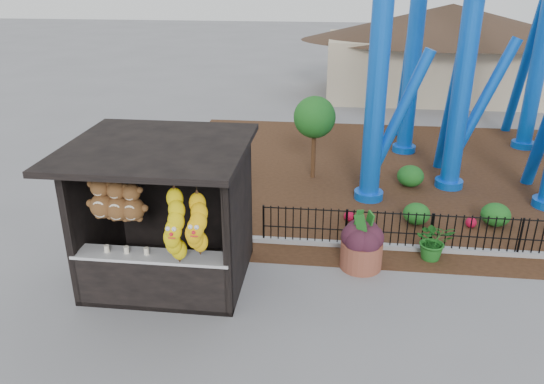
# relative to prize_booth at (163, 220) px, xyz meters

# --- Properties ---
(ground) EXTENTS (120.00, 120.00, 0.00)m
(ground) POSITION_rel_prize_booth_xyz_m (2.99, -0.90, -1.53)
(ground) COLOR slate
(ground) RESTS_ON ground
(mulch_bed) EXTENTS (18.00, 12.00, 0.02)m
(mulch_bed) POSITION_rel_prize_booth_xyz_m (6.99, 7.10, -1.53)
(mulch_bed) COLOR #331E11
(mulch_bed) RESTS_ON ground
(curb) EXTENTS (18.00, 0.18, 0.12)m
(curb) POSITION_rel_prize_booth_xyz_m (6.99, 2.10, -1.47)
(curb) COLOR gray
(curb) RESTS_ON ground
(prize_booth) EXTENTS (3.50, 3.40, 3.12)m
(prize_booth) POSITION_rel_prize_booth_xyz_m (0.00, 0.00, 0.00)
(prize_booth) COLOR black
(prize_booth) RESTS_ON ground
(picket_fence) EXTENTS (12.20, 0.06, 1.00)m
(picket_fence) POSITION_rel_prize_booth_xyz_m (7.89, 2.10, -1.03)
(picket_fence) COLOR black
(picket_fence) RESTS_ON ground
(terracotta_planter) EXTENTS (1.20, 1.20, 0.63)m
(terracotta_planter) POSITION_rel_prize_booth_xyz_m (4.12, 1.20, -1.22)
(terracotta_planter) COLOR brown
(terracotta_planter) RESTS_ON ground
(planter_foliage) EXTENTS (0.70, 0.70, 0.64)m
(planter_foliage) POSITION_rel_prize_booth_xyz_m (4.12, 1.20, -0.58)
(planter_foliage) COLOR #31131F
(planter_foliage) RESTS_ON terracotta_planter
(potted_plant) EXTENTS (0.88, 0.76, 0.96)m
(potted_plant) POSITION_rel_prize_booth_xyz_m (5.79, 1.76, -1.06)
(potted_plant) COLOR #215318
(potted_plant) RESTS_ON ground
(landscaping) EXTENTS (8.17, 4.05, 0.65)m
(landscaping) POSITION_rel_prize_booth_xyz_m (7.59, 4.69, -1.24)
(landscaping) COLOR #175118
(landscaping) RESTS_ON mulch_bed
(pavilion) EXTENTS (15.00, 15.00, 4.80)m
(pavilion) POSITION_rel_prize_booth_xyz_m (8.99, 19.10, 1.53)
(pavilion) COLOR #BFAD8C
(pavilion) RESTS_ON ground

